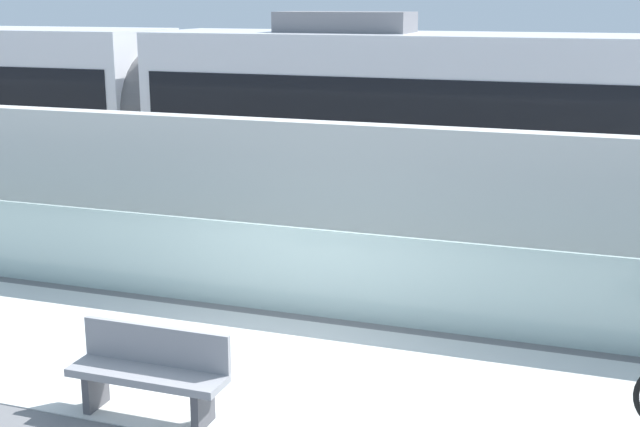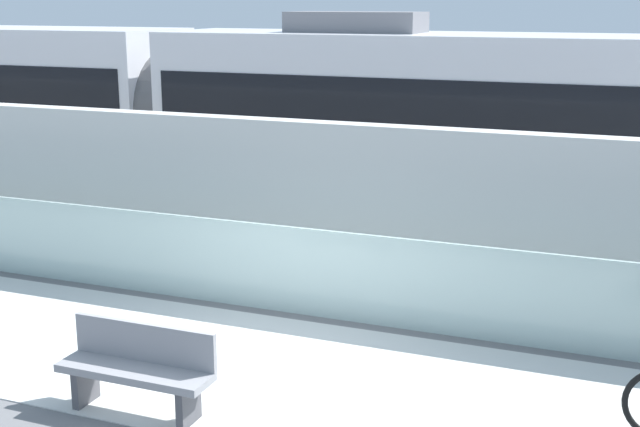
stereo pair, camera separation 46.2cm
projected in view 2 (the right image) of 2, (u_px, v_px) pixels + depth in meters
ground_plane at (242, 369)px, 9.58m from camera, size 200.00×200.00×0.00m
bike_path_deck at (242, 368)px, 9.58m from camera, size 32.00×3.20×0.01m
glass_parapet at (305, 272)px, 11.11m from camera, size 32.00×0.05×1.17m
concrete_barrier_wall at (352, 201)px, 12.60m from camera, size 32.00×0.36×2.28m
tram_rail_near at (399, 234)px, 15.11m from camera, size 32.00×0.08×0.01m
tram_rail_far at (420, 215)px, 16.40m from camera, size 32.00×0.08×0.01m
tram at (176, 110)px, 17.05m from camera, size 22.56×2.54×3.81m
bench at (138, 367)px, 8.48m from camera, size 1.60×0.45×0.89m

